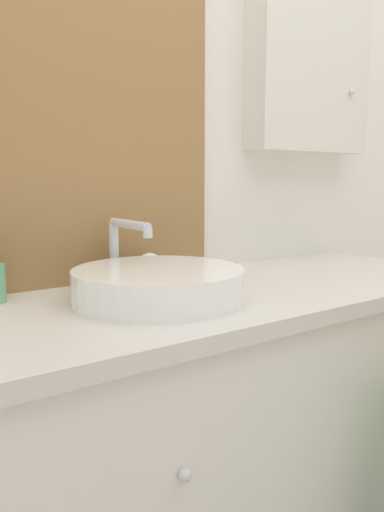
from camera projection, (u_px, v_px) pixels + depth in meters
name	position (u px, v px, depth m)	size (l,w,h in m)	color
wall_back	(172.00, 130.00, 1.42)	(3.20, 0.18, 2.50)	silver
vanity_counter	(229.00, 452.00, 1.30)	(1.42, 0.55, 0.88)	silver
sink_basin	(158.00, 282.00, 1.10)	(0.38, 0.43, 0.17)	white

